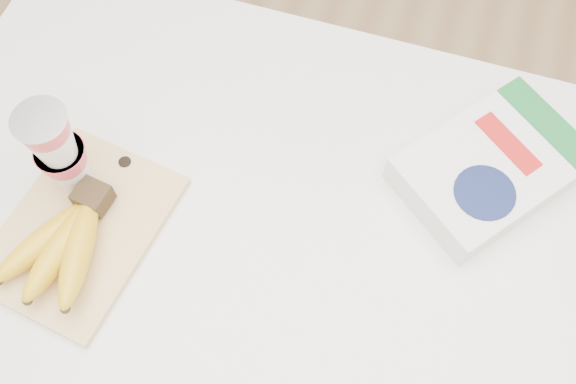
# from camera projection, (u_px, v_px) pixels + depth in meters

# --- Properties ---
(room) EXTENTS (4.00, 4.00, 4.00)m
(room) POSITION_uv_depth(u_px,v_px,m) (268.00, 23.00, 0.57)
(room) COLOR tan
(room) RESTS_ON ground
(table) EXTENTS (1.20, 0.80, 0.90)m
(table) POSITION_uv_depth(u_px,v_px,m) (280.00, 308.00, 1.38)
(table) COLOR white
(table) RESTS_ON ground
(cutting_board) EXTENTS (0.25, 0.32, 0.01)m
(cutting_board) POSITION_uv_depth(u_px,v_px,m) (81.00, 230.00, 0.96)
(cutting_board) COLOR #E8BB7F
(cutting_board) RESTS_ON table
(bananas) EXTENTS (0.15, 0.21, 0.07)m
(bananas) POSITION_uv_depth(u_px,v_px,m) (64.00, 242.00, 0.92)
(bananas) COLOR #382816
(bananas) RESTS_ON cutting_board
(yogurt_stack) EXTENTS (0.08, 0.08, 0.18)m
(yogurt_stack) POSITION_uv_depth(u_px,v_px,m) (58.00, 149.00, 0.90)
(yogurt_stack) COLOR white
(yogurt_stack) RESTS_ON cutting_board
(cereal_box) EXTENTS (0.31, 0.32, 0.06)m
(cereal_box) POSITION_uv_depth(u_px,v_px,m) (491.00, 168.00, 0.98)
(cereal_box) COLOR white
(cereal_box) RESTS_ON table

